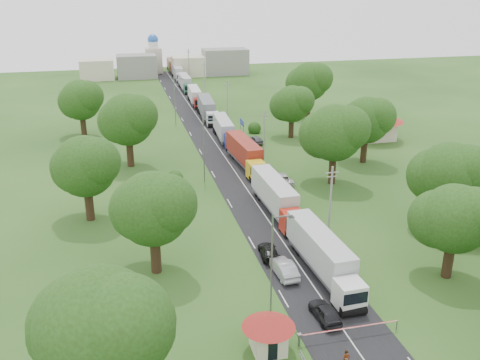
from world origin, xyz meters
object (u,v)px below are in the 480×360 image
object	(u,v)px
info_sign	(242,125)
guard_booth	(269,329)
boom_barrier	(334,331)
car_lane_mid	(284,268)
car_lane_front	(325,312)
pedestrian_near	(346,360)
truck_0	(323,255)

from	to	relation	value
info_sign	guard_booth	bearing A→B (deg)	-101.68
boom_barrier	car_lane_mid	world-z (taller)	car_lane_mid
car_lane_mid	guard_booth	bearing A→B (deg)	62.64
car_lane_front	pedestrian_near	size ratio (longest dim) A/B	2.71
boom_barrier	guard_booth	bearing A→B (deg)	-179.99
car_lane_mid	truck_0	bearing A→B (deg)	165.80
guard_booth	info_sign	xyz separation A→B (m)	(12.40, 60.00, 0.84)
guard_booth	car_lane_mid	size ratio (longest dim) A/B	0.89
car_lane_mid	pedestrian_near	xyz separation A→B (m)	(0.40, -14.68, -0.02)
info_sign	pedestrian_near	bearing A→B (deg)	-96.33
info_sign	car_lane_front	world-z (taller)	info_sign
truck_0	car_lane_front	xyz separation A→B (m)	(-2.71, -7.44, -1.51)
boom_barrier	guard_booth	distance (m)	5.98
boom_barrier	info_sign	bearing A→B (deg)	83.76
pedestrian_near	boom_barrier	bearing A→B (deg)	83.70
boom_barrier	truck_0	distance (m)	10.96
truck_0	car_lane_mid	distance (m)	4.28
info_sign	truck_0	distance (m)	49.70
info_sign	car_lane_mid	world-z (taller)	info_sign
boom_barrier	car_lane_mid	distance (m)	11.22
truck_0	info_sign	bearing A→B (deg)	85.98
car_lane_front	truck_0	bearing A→B (deg)	-113.01
pedestrian_near	truck_0	bearing A→B (deg)	77.28
info_sign	truck_0	xyz separation A→B (m)	(-3.49, -49.57, -0.75)
pedestrian_near	car_lane_front	bearing A→B (deg)	84.20
boom_barrier	truck_0	bearing A→B (deg)	73.59
boom_barrier	info_sign	distance (m)	60.39
guard_booth	pedestrian_near	size ratio (longest dim) A/B	2.75
guard_booth	car_lane_mid	bearing A→B (deg)	66.09
truck_0	guard_booth	bearing A→B (deg)	-130.51
boom_barrier	info_sign	world-z (taller)	info_sign
car_lane_front	guard_booth	bearing A→B (deg)	22.76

